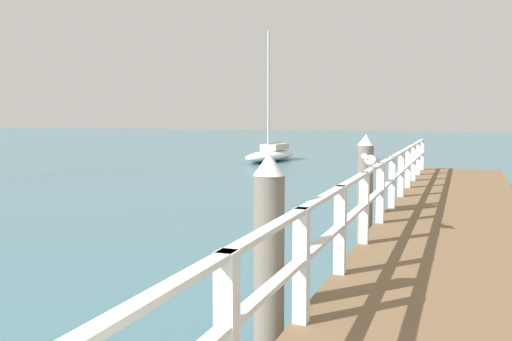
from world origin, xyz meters
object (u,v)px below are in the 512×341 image
seagull_foreground (370,159)px  dock_piling_far (365,188)px  dock_piling_near (269,258)px  boat_1 (271,154)px

seagull_foreground → dock_piling_far: bearing=62.9°
dock_piling_near → seagull_foreground: dock_piling_near is taller
dock_piling_near → dock_piling_far: bearing=90.0°
boat_1 → seagull_foreground: bearing=117.7°
dock_piling_near → seagull_foreground: 3.45m
dock_piling_near → boat_1: 22.72m
dock_piling_far → boat_1: boat_1 is taller
dock_piling_far → boat_1: (-7.26, 16.26, -0.62)m
dock_piling_near → seagull_foreground: (0.37, 3.36, 0.65)m
seagull_foreground → boat_1: size_ratio=0.06×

